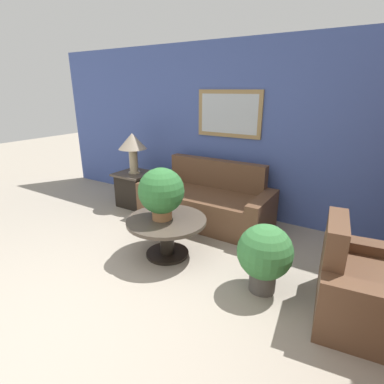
{
  "coord_description": "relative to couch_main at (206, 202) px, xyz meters",
  "views": [
    {
      "loc": [
        1.88,
        -1.21,
        1.92
      ],
      "look_at": [
        -0.13,
        2.01,
        0.61
      ],
      "focal_mm": 28.0,
      "sensor_mm": 36.0,
      "label": 1
    }
  ],
  "objects": [
    {
      "name": "armchair",
      "position": [
        2.23,
        -1.08,
        -0.01
      ],
      "size": [
        1.02,
        1.06,
        0.89
      ],
      "rotation": [
        0.0,
        0.0,
        1.69
      ],
      "color": "brown",
      "rests_on": "ground_plane"
    },
    {
      "name": "side_table",
      "position": [
        -1.35,
        -0.08,
        0.0
      ],
      "size": [
        0.58,
        0.58,
        0.58
      ],
      "color": "black",
      "rests_on": "ground_plane"
    },
    {
      "name": "couch_main",
      "position": [
        0.0,
        0.0,
        0.0
      ],
      "size": [
        1.95,
        0.86,
        0.89
      ],
      "color": "brown",
      "rests_on": "ground_plane"
    },
    {
      "name": "ground_plane",
      "position": [
        0.17,
        -2.49,
        -0.29
      ],
      "size": [
        20.0,
        20.0,
        0.0
      ],
      "primitive_type": "plane",
      "color": "gray"
    },
    {
      "name": "wall_back",
      "position": [
        0.17,
        0.58,
        1.01
      ],
      "size": [
        7.38,
        0.09,
        2.6
      ],
      "color": "#42569E",
      "rests_on": "ground_plane"
    },
    {
      "name": "table_lamp",
      "position": [
        -1.35,
        -0.08,
        0.78
      ],
      "size": [
        0.46,
        0.46,
        0.66
      ],
      "color": "tan",
      "rests_on": "side_table"
    },
    {
      "name": "potted_plant_on_table",
      "position": [
        0.04,
        -1.14,
        0.51
      ],
      "size": [
        0.53,
        0.53,
        0.61
      ],
      "color": "#9E6B42",
      "rests_on": "coffee_table"
    },
    {
      "name": "coffee_table",
      "position": [
        0.09,
        -1.13,
        0.05
      ],
      "size": [
        0.94,
        0.94,
        0.47
      ],
      "color": "black",
      "rests_on": "ground_plane"
    },
    {
      "name": "potted_plant_floor",
      "position": [
        1.3,
        -1.17,
        0.11
      ],
      "size": [
        0.54,
        0.54,
        0.7
      ],
      "color": "#4C4742",
      "rests_on": "ground_plane"
    }
  ]
}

